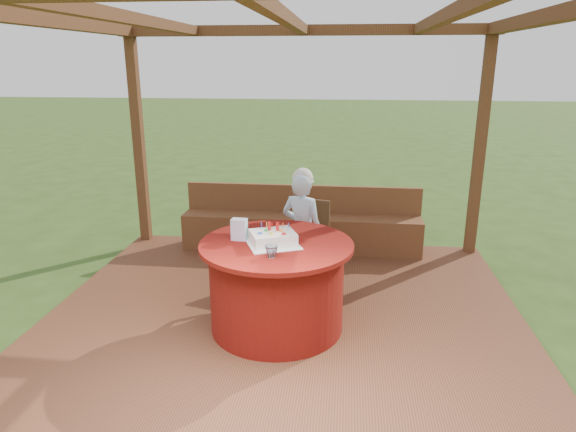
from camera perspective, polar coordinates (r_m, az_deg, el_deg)
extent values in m
plane|color=#2B4818|center=(5.11, -0.33, -11.61)|extent=(60.00, 60.00, 0.00)
cube|color=brown|center=(5.09, -0.33, -11.01)|extent=(4.50, 4.00, 0.12)
cube|color=brown|center=(6.96, -16.25, 7.79)|extent=(0.12, 0.12, 2.60)
cube|color=brown|center=(6.62, 20.53, 6.96)|extent=(0.12, 0.12, 2.60)
cube|color=brown|center=(6.37, 1.79, 19.94)|extent=(4.50, 0.14, 0.12)
cube|color=brown|center=(5.21, -25.80, 19.06)|extent=(0.14, 4.00, 0.12)
cube|color=brown|center=(4.75, 27.75, 19.19)|extent=(0.14, 4.00, 0.12)
cube|color=brown|center=(4.84, -16.90, 20.24)|extent=(0.10, 3.70, 0.10)
cube|color=brown|center=(4.51, -0.39, 21.22)|extent=(0.10, 3.70, 0.10)
cube|color=brown|center=(4.54, 17.28, 20.48)|extent=(0.10, 3.70, 0.10)
cube|color=brown|center=(6.53, 1.46, -1.83)|extent=(3.00, 0.42, 0.45)
cube|color=brown|center=(6.59, 1.63, 1.97)|extent=(3.00, 0.06, 0.35)
cylinder|color=maroon|center=(4.61, -1.27, -7.96)|extent=(1.18, 1.18, 0.77)
cylinder|color=maroon|center=(4.45, -1.30, -3.23)|extent=(1.34, 1.34, 0.04)
cube|color=#3E2713|center=(5.59, 1.95, -3.05)|extent=(0.51, 0.51, 0.05)
cylinder|color=#3E2713|center=(5.57, -0.27, -5.39)|extent=(0.04, 0.04, 0.42)
cylinder|color=#3E2713|center=(5.46, 2.99, -5.87)|extent=(0.04, 0.04, 0.42)
cylinder|color=#3E2713|center=(5.86, 0.95, -4.24)|extent=(0.04, 0.04, 0.42)
cylinder|color=#3E2713|center=(5.76, 4.06, -4.67)|extent=(0.04, 0.04, 0.42)
cube|color=#3E2713|center=(5.68, 2.61, -0.31)|extent=(0.41, 0.15, 0.45)
imported|color=#A9D8FB|center=(5.28, 1.59, -1.81)|extent=(0.54, 0.46, 1.25)
sphere|color=white|center=(5.13, 1.64, 4.21)|extent=(0.21, 0.21, 0.21)
cube|color=white|center=(4.41, -1.69, -3.10)|extent=(0.55, 0.55, 0.01)
cube|color=white|center=(4.39, -1.70, -2.43)|extent=(0.45, 0.41, 0.10)
cylinder|color=red|center=(4.41, -2.08, -1.14)|extent=(0.03, 0.03, 0.08)
cylinder|color=red|center=(4.40, -1.18, -1.17)|extent=(0.03, 0.03, 0.08)
sphere|color=blue|center=(4.33, -3.13, -1.83)|extent=(0.04, 0.04, 0.04)
sphere|color=yellow|center=(4.31, -1.84, -1.92)|extent=(0.04, 0.04, 0.04)
sphere|color=red|center=(4.31, -0.48, -1.89)|extent=(0.04, 0.04, 0.04)
sphere|color=green|center=(4.40, -2.44, -1.52)|extent=(0.04, 0.04, 0.04)
sphere|color=orange|center=(4.39, -0.74, -1.54)|extent=(0.04, 0.04, 0.04)
cube|color=#ED99D5|center=(4.51, -5.43, -1.49)|extent=(0.14, 0.10, 0.19)
imported|color=white|center=(4.11, -1.87, -3.97)|extent=(0.11, 0.11, 0.10)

